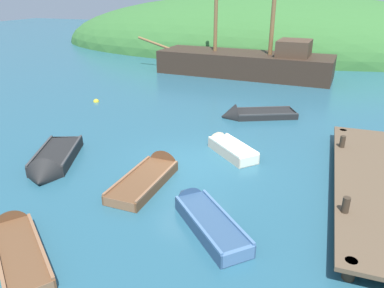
# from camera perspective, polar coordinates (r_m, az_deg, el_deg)

# --- Properties ---
(ground_plane) EXTENTS (120.00, 120.00, 0.00)m
(ground_plane) POSITION_cam_1_polar(r_m,az_deg,el_deg) (13.75, 0.18, -3.19)
(ground_plane) COLOR #285B70
(shore_hill) EXTENTS (49.66, 23.68, 11.31)m
(shore_hill) POSITION_cam_1_polar(r_m,az_deg,el_deg) (43.94, 11.17, 14.60)
(shore_hill) COLOR #387033
(shore_hill) RESTS_ON ground
(sailing_ship) EXTENTS (15.70, 4.60, 11.05)m
(sailing_ship) POSITION_cam_1_polar(r_m,az_deg,el_deg) (28.63, 8.33, 11.77)
(sailing_ship) COLOR #38281E
(sailing_ship) RESTS_ON ground
(rowboat_far) EXTENTS (1.30, 3.81, 1.14)m
(rowboat_far) POSITION_cam_1_polar(r_m,az_deg,el_deg) (12.87, -6.15, -4.77)
(rowboat_far) COLOR brown
(rowboat_far) RESTS_ON ground
(rowboat_outer_right) EXTENTS (2.53, 3.81, 1.22)m
(rowboat_outer_right) POSITION_cam_1_polar(r_m,az_deg,el_deg) (14.45, -20.92, -2.84)
(rowboat_outer_right) COLOR black
(rowboat_outer_right) RESTS_ON ground
(rowboat_center) EXTENTS (3.50, 3.04, 0.96)m
(rowboat_center) POSITION_cam_1_polar(r_m,az_deg,el_deg) (10.69, -25.68, -13.69)
(rowboat_center) COLOR brown
(rowboat_center) RESTS_ON ground
(rowboat_portside) EXTENTS (4.00, 2.75, 1.22)m
(rowboat_portside) POSITION_cam_1_polar(r_m,az_deg,el_deg) (19.08, 9.18, 4.40)
(rowboat_portside) COLOR black
(rowboat_portside) RESTS_ON ground
(rowboat_outer_left) EXTENTS (3.15, 3.22, 0.92)m
(rowboat_outer_left) POSITION_cam_1_polar(r_m,az_deg,el_deg) (10.51, 1.79, -11.35)
(rowboat_outer_left) COLOR #335175
(rowboat_outer_left) RESTS_ON ground
(rowboat_near_dock) EXTENTS (2.74, 2.66, 0.86)m
(rowboat_near_dock) POSITION_cam_1_polar(r_m,az_deg,el_deg) (14.84, 5.53, -0.64)
(rowboat_near_dock) COLOR beige
(rowboat_near_dock) RESTS_ON ground
(buoy_yellow) EXTENTS (0.34, 0.34, 0.34)m
(buoy_yellow) POSITION_cam_1_polar(r_m,az_deg,el_deg) (22.24, -14.70, 6.38)
(buoy_yellow) COLOR yellow
(buoy_yellow) RESTS_ON ground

